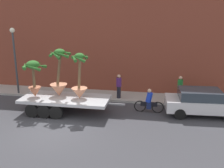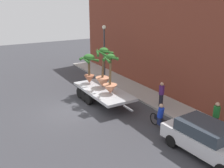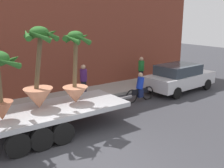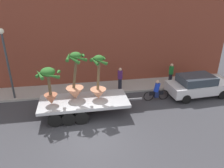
{
  "view_description": "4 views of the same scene",
  "coord_description": "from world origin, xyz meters",
  "px_view_note": "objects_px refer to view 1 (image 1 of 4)",
  "views": [
    {
      "loc": [
        5.28,
        -11.56,
        6.04
      ],
      "look_at": [
        2.59,
        3.0,
        1.87
      ],
      "focal_mm": 41.09,
      "sensor_mm": 36.0,
      "label": 1
    },
    {
      "loc": [
        14.99,
        -5.52,
        7.08
      ],
      "look_at": [
        0.87,
        2.67,
        1.72
      ],
      "focal_mm": 41.22,
      "sensor_mm": 36.0,
      "label": 2
    },
    {
      "loc": [
        -3.91,
        -6.26,
        4.27
      ],
      "look_at": [
        2.47,
        2.77,
        1.43
      ],
      "focal_mm": 42.62,
      "sensor_mm": 36.0,
      "label": 3
    },
    {
      "loc": [
        -0.52,
        -9.09,
        7.21
      ],
      "look_at": [
        1.48,
        2.54,
        1.94
      ],
      "focal_mm": 34.37,
      "sensor_mm": 36.0,
      "label": 4
    }
  ],
  "objects_px": {
    "potted_palm_middle": "(59,79)",
    "street_lamp": "(15,52)",
    "flatbed_trailer": "(62,101)",
    "pedestrian_far_left": "(119,86)",
    "potted_palm_rear": "(34,77)",
    "pedestrian_near_gate": "(180,88)",
    "potted_palm_front": "(80,82)",
    "cyclist": "(149,102)",
    "parked_car": "(202,102)"
  },
  "relations": [
    {
      "from": "parked_car",
      "to": "pedestrian_far_left",
      "type": "distance_m",
      "value": 5.64
    },
    {
      "from": "potted_palm_front",
      "to": "potted_palm_rear",
      "type": "bearing_deg",
      "value": -175.24
    },
    {
      "from": "flatbed_trailer",
      "to": "pedestrian_near_gate",
      "type": "bearing_deg",
      "value": 23.68
    },
    {
      "from": "pedestrian_far_left",
      "to": "potted_palm_front",
      "type": "bearing_deg",
      "value": -124.0
    },
    {
      "from": "pedestrian_near_gate",
      "to": "pedestrian_far_left",
      "type": "distance_m",
      "value": 4.2
    },
    {
      "from": "parked_car",
      "to": "potted_palm_front",
      "type": "bearing_deg",
      "value": -171.4
    },
    {
      "from": "potted_palm_middle",
      "to": "potted_palm_front",
      "type": "relative_size",
      "value": 1.07
    },
    {
      "from": "potted_palm_rear",
      "to": "pedestrian_near_gate",
      "type": "distance_m",
      "value": 9.65
    },
    {
      "from": "potted_palm_middle",
      "to": "pedestrian_far_left",
      "type": "height_order",
      "value": "potted_palm_middle"
    },
    {
      "from": "flatbed_trailer",
      "to": "potted_palm_rear",
      "type": "xyz_separation_m",
      "value": [
        -1.64,
        -0.18,
        1.51
      ]
    },
    {
      "from": "parked_car",
      "to": "potted_palm_rear",
      "type": "bearing_deg",
      "value": -172.46
    },
    {
      "from": "potted_palm_rear",
      "to": "cyclist",
      "type": "bearing_deg",
      "value": 9.64
    },
    {
      "from": "potted_palm_front",
      "to": "pedestrian_far_left",
      "type": "bearing_deg",
      "value": 56.0
    },
    {
      "from": "parked_car",
      "to": "pedestrian_near_gate",
      "type": "bearing_deg",
      "value": 119.55
    },
    {
      "from": "flatbed_trailer",
      "to": "pedestrian_far_left",
      "type": "xyz_separation_m",
      "value": [
        3.12,
        2.93,
        0.29
      ]
    },
    {
      "from": "potted_palm_rear",
      "to": "pedestrian_near_gate",
      "type": "xyz_separation_m",
      "value": [
        8.95,
        3.39,
        -1.22
      ]
    },
    {
      "from": "potted_palm_rear",
      "to": "potted_palm_middle",
      "type": "height_order",
      "value": "potted_palm_middle"
    },
    {
      "from": "flatbed_trailer",
      "to": "parked_car",
      "type": "bearing_deg",
      "value": 7.8
    },
    {
      "from": "potted_palm_middle",
      "to": "potted_palm_front",
      "type": "xyz_separation_m",
      "value": [
        1.37,
        -0.19,
        -0.08
      ]
    },
    {
      "from": "pedestrian_far_left",
      "to": "flatbed_trailer",
      "type": "bearing_deg",
      "value": -136.8
    },
    {
      "from": "parked_car",
      "to": "pedestrian_near_gate",
      "type": "distance_m",
      "value": 2.36
    },
    {
      "from": "potted_palm_rear",
      "to": "potted_palm_front",
      "type": "relative_size",
      "value": 0.82
    },
    {
      "from": "flatbed_trailer",
      "to": "potted_palm_rear",
      "type": "relative_size",
      "value": 2.82
    },
    {
      "from": "flatbed_trailer",
      "to": "pedestrian_far_left",
      "type": "bearing_deg",
      "value": 43.2
    },
    {
      "from": "parked_car",
      "to": "cyclist",
      "type": "bearing_deg",
      "value": -177.16
    },
    {
      "from": "street_lamp",
      "to": "potted_palm_front",
      "type": "bearing_deg",
      "value": -24.94
    },
    {
      "from": "cyclist",
      "to": "pedestrian_far_left",
      "type": "height_order",
      "value": "pedestrian_far_left"
    },
    {
      "from": "parked_car",
      "to": "pedestrian_far_left",
      "type": "relative_size",
      "value": 2.64
    },
    {
      "from": "parked_car",
      "to": "pedestrian_far_left",
      "type": "bearing_deg",
      "value": 161.73
    },
    {
      "from": "pedestrian_near_gate",
      "to": "flatbed_trailer",
      "type": "bearing_deg",
      "value": -156.32
    },
    {
      "from": "potted_palm_front",
      "to": "street_lamp",
      "type": "xyz_separation_m",
      "value": [
        -5.69,
        2.65,
        1.22
      ]
    },
    {
      "from": "potted_palm_middle",
      "to": "street_lamp",
      "type": "height_order",
      "value": "street_lamp"
    },
    {
      "from": "pedestrian_far_left",
      "to": "street_lamp",
      "type": "relative_size",
      "value": 0.35
    },
    {
      "from": "flatbed_trailer",
      "to": "potted_palm_front",
      "type": "bearing_deg",
      "value": 2.76
    },
    {
      "from": "potted_palm_rear",
      "to": "street_lamp",
      "type": "bearing_deg",
      "value": 134.92
    },
    {
      "from": "potted_palm_middle",
      "to": "street_lamp",
      "type": "xyz_separation_m",
      "value": [
        -4.32,
        2.45,
        1.14
      ]
    },
    {
      "from": "potted_palm_rear",
      "to": "pedestrian_far_left",
      "type": "distance_m",
      "value": 5.81
    },
    {
      "from": "flatbed_trailer",
      "to": "cyclist",
      "type": "distance_m",
      "value": 5.42
    },
    {
      "from": "potted_palm_rear",
      "to": "street_lamp",
      "type": "relative_size",
      "value": 0.47
    },
    {
      "from": "cyclist",
      "to": "street_lamp",
      "type": "bearing_deg",
      "value": 170.2
    },
    {
      "from": "flatbed_trailer",
      "to": "parked_car",
      "type": "relative_size",
      "value": 1.42
    },
    {
      "from": "potted_palm_front",
      "to": "pedestrian_near_gate",
      "type": "distance_m",
      "value": 6.96
    },
    {
      "from": "potted_palm_front",
      "to": "parked_car",
      "type": "xyz_separation_m",
      "value": [
        7.29,
        1.1,
        -1.18
      ]
    },
    {
      "from": "potted_palm_rear",
      "to": "cyclist",
      "type": "xyz_separation_m",
      "value": [
        6.96,
        1.18,
        -1.6
      ]
    },
    {
      "from": "potted_palm_middle",
      "to": "pedestrian_near_gate",
      "type": "relative_size",
      "value": 1.73
    },
    {
      "from": "potted_palm_front",
      "to": "parked_car",
      "type": "distance_m",
      "value": 7.47
    },
    {
      "from": "cyclist",
      "to": "pedestrian_near_gate",
      "type": "relative_size",
      "value": 1.08
    },
    {
      "from": "potted_palm_middle",
      "to": "potted_palm_front",
      "type": "distance_m",
      "value": 1.38
    },
    {
      "from": "cyclist",
      "to": "potted_palm_rear",
      "type": "bearing_deg",
      "value": -170.36
    },
    {
      "from": "flatbed_trailer",
      "to": "potted_palm_middle",
      "type": "bearing_deg",
      "value": 126.29
    }
  ]
}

